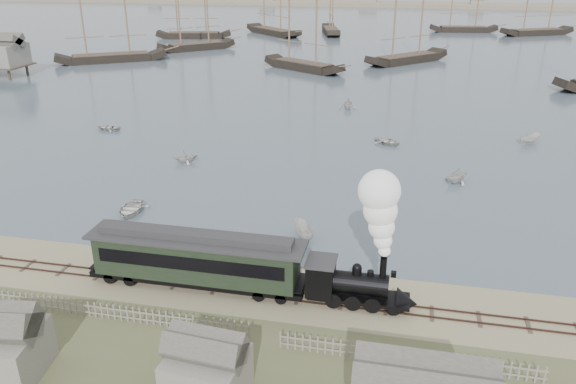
# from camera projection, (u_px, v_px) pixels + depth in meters

# --- Properties ---
(ground) EXTENTS (600.00, 600.00, 0.00)m
(ground) POSITION_uv_depth(u_px,v_px,m) (237.00, 275.00, 41.47)
(ground) COLOR tan
(ground) RESTS_ON ground
(harbor_water) EXTENTS (600.00, 336.00, 0.06)m
(harbor_water) POSITION_uv_depth(u_px,v_px,m) (379.00, 24.00, 194.75)
(harbor_water) COLOR #4A5B6A
(harbor_water) RESTS_ON ground
(rail_track) EXTENTS (120.00, 1.80, 0.16)m
(rail_track) POSITION_uv_depth(u_px,v_px,m) (229.00, 289.00, 39.65)
(rail_track) COLOR #3D2721
(rail_track) RESTS_ON ground
(picket_fence_west) EXTENTS (19.00, 0.10, 1.20)m
(picket_fence_west) POSITION_uv_depth(u_px,v_px,m) (110.00, 320.00, 36.40)
(picket_fence_west) COLOR slate
(picket_fence_west) RESTS_ON ground
(picket_fence_east) EXTENTS (15.00, 0.10, 1.20)m
(picket_fence_east) POSITION_uv_depth(u_px,v_px,m) (407.00, 365.00, 32.31)
(picket_fence_east) COLOR slate
(picket_fence_east) RESTS_ON ground
(shed_left) EXTENTS (5.00, 4.00, 4.10)m
(shed_left) POSITION_uv_depth(u_px,v_px,m) (0.00, 374.00, 31.66)
(shed_left) COLOR slate
(shed_left) RESTS_ON ground
(far_spit) EXTENTS (500.00, 20.00, 1.80)m
(far_spit) POSITION_uv_depth(u_px,v_px,m) (389.00, 6.00, 266.91)
(far_spit) COLOR tan
(far_spit) RESTS_ON ground
(locomotive) EXTENTS (7.45, 2.78, 9.29)m
(locomotive) POSITION_uv_depth(u_px,v_px,m) (373.00, 250.00, 36.11)
(locomotive) COLOR black
(locomotive) RESTS_ON ground
(passenger_coach) EXTENTS (15.45, 2.98, 3.75)m
(passenger_coach) POSITION_uv_depth(u_px,v_px,m) (196.00, 257.00, 39.19)
(passenger_coach) COLOR black
(passenger_coach) RESTS_ON ground
(beached_dinghy) EXTENTS (3.22, 4.14, 0.79)m
(beached_dinghy) POSITION_uv_depth(u_px,v_px,m) (264.00, 269.00, 41.54)
(beached_dinghy) COLOR beige
(beached_dinghy) RESTS_ON ground
(rowboat_0) EXTENTS (4.16, 3.15, 0.81)m
(rowboat_0) POSITION_uv_depth(u_px,v_px,m) (130.00, 209.00, 51.19)
(rowboat_0) COLOR beige
(rowboat_0) RESTS_ON harbor_water
(rowboat_1) EXTENTS (3.31, 3.46, 1.42)m
(rowboat_1) POSITION_uv_depth(u_px,v_px,m) (186.00, 156.00, 63.79)
(rowboat_1) COLOR beige
(rowboat_1) RESTS_ON harbor_water
(rowboat_2) EXTENTS (3.44, 2.56, 1.25)m
(rowboat_2) POSITION_uv_depth(u_px,v_px,m) (303.00, 231.00, 46.57)
(rowboat_2) COLOR beige
(rowboat_2) RESTS_ON harbor_water
(rowboat_3) EXTENTS (3.92, 4.26, 0.72)m
(rowboat_3) POSITION_uv_depth(u_px,v_px,m) (388.00, 142.00, 70.06)
(rowboat_3) COLOR beige
(rowboat_3) RESTS_ON harbor_water
(rowboat_4) EXTENTS (3.91, 3.92, 1.56)m
(rowboat_4) POSITION_uv_depth(u_px,v_px,m) (457.00, 175.00, 58.06)
(rowboat_4) COLOR beige
(rowboat_4) RESTS_ON harbor_water
(rowboat_5) EXTENTS (3.03, 3.43, 1.30)m
(rowboat_5) POSITION_uv_depth(u_px,v_px,m) (530.00, 138.00, 70.28)
(rowboat_5) COLOR beige
(rowboat_5) RESTS_ON harbor_water
(rowboat_6) EXTENTS (2.56, 3.44, 0.69)m
(rowboat_6) POSITION_uv_depth(u_px,v_px,m) (108.00, 127.00, 75.94)
(rowboat_6) COLOR beige
(rowboat_6) RESTS_ON harbor_water
(rowboat_7) EXTENTS (3.24, 2.82, 1.67)m
(rowboat_7) POSITION_uv_depth(u_px,v_px,m) (348.00, 103.00, 86.29)
(rowboat_7) COLOR beige
(rowboat_7) RESTS_ON harbor_water
(schooner_0) EXTENTS (23.00, 17.61, 20.00)m
(schooner_0) POSITION_uv_depth(u_px,v_px,m) (106.00, 15.00, 121.62)
(schooner_0) COLOR black
(schooner_0) RESTS_ON harbor_water
(schooner_1) EXTENTS (17.27, 16.73, 20.00)m
(schooner_1) POSITION_uv_depth(u_px,v_px,m) (194.00, 8.00, 137.28)
(schooner_1) COLOR black
(schooner_1) RESTS_ON harbor_water
(schooner_2) EXTENTS (18.69, 13.94, 20.00)m
(schooner_2) POSITION_uv_depth(u_px,v_px,m) (304.00, 20.00, 112.20)
(schooner_2) COLOR black
(schooner_2) RESTS_ON harbor_water
(schooner_3) EXTENTS (18.43, 19.50, 20.00)m
(schooner_3) POSITION_uv_depth(u_px,v_px,m) (410.00, 16.00, 120.42)
(schooner_3) COLOR black
(schooner_3) RESTS_ON harbor_water
(schooner_6) EXTENTS (21.56, 9.99, 20.00)m
(schooner_6) POSITION_uv_depth(u_px,v_px,m) (192.00, 2.00, 157.47)
(schooner_6) COLOR black
(schooner_6) RESTS_ON harbor_water
(schooner_9) EXTENTS (22.53, 15.10, 20.00)m
(schooner_9) POSITION_uv_depth(u_px,v_px,m) (542.00, 0.00, 164.19)
(schooner_9) COLOR black
(schooner_9) RESTS_ON harbor_water
(schooner_10) EXTENTS (20.81, 20.24, 20.00)m
(schooner_10) POSITION_uv_depth(u_px,v_px,m) (273.00, 0.00, 165.13)
(schooner_10) COLOR black
(schooner_10) RESTS_ON harbor_water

